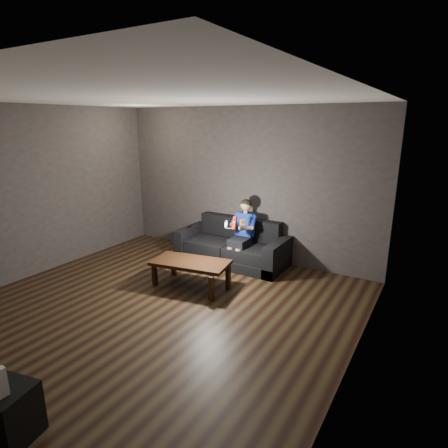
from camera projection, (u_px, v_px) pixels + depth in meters
The scene contains 11 objects.
floor at pixel (155, 310), 4.99m from camera, with size 5.00×5.00×0.00m, color black.
back_wall at pixel (244, 184), 6.70m from camera, with size 5.00×0.04×2.70m, color #36302F.
left_wall at pixel (29, 193), 5.88m from camera, with size 0.04×5.00×2.70m, color #36302F.
right_wall at pixel (358, 245), 3.39m from camera, with size 0.04×5.00×2.70m, color #36302F.
ceiling at pixel (143, 97), 4.28m from camera, with size 5.00×5.00×0.02m, color white.
sofa at pixel (232, 249), 6.65m from camera, with size 1.96×0.84×0.76m.
child at pixel (242, 228), 6.39m from camera, with size 0.45×0.55×1.10m.
wii_remote_red at pixel (235, 223), 5.94m from camera, with size 0.05×0.07×0.20m.
nunchuk_white at pixel (226, 224), 6.04m from camera, with size 0.06×0.09×0.14m.
wii_remote_black at pixel (190, 227), 6.95m from camera, with size 0.07×0.14×0.03m.
coffee_table at pixel (191, 264), 5.61m from camera, with size 1.22×0.76×0.41m.
Camera 1 is at (3.12, -3.38, 2.44)m, focal length 30.00 mm.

